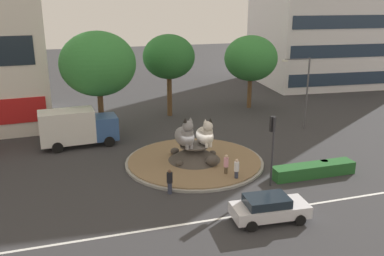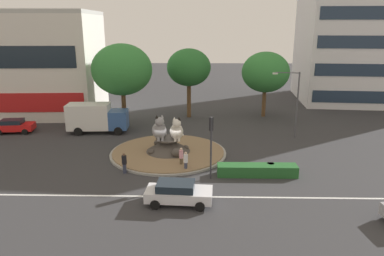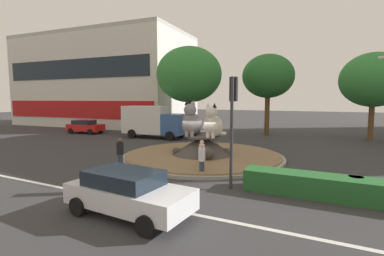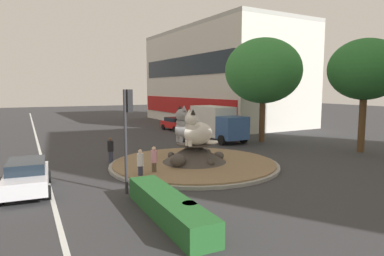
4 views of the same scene
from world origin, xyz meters
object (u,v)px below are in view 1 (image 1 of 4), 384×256
Objects in this scene: cat_statue_white at (205,135)px; third_tree_left at (251,58)px; cat_statue_grey at (185,135)px; parked_car_right at (269,208)px; traffic_light_mast at (272,138)px; second_tree_near_tower at (169,57)px; litter_bin at (324,166)px; delivery_box_truck at (77,127)px; broadleaf_tree_behind_island at (98,64)px; pedestrian_pink_shirt at (226,165)px; pedestrian_white_shirt at (237,170)px; pedestrian_black_shirt at (170,181)px; streetlight_arm at (304,87)px.

third_tree_left reaches higher than cat_statue_white.
cat_statue_grey is 0.56× the size of parked_car_right.
cat_statue_white is at bearing 73.54° from cat_statue_grey.
traffic_light_mast reaches higher than parked_car_right.
cat_statue_white is at bearing -125.28° from third_tree_left.
traffic_light_mast is (4.54, -5.25, 1.06)m from cat_statue_grey.
second_tree_near_tower reaches higher than litter_bin.
traffic_light_mast is 0.74× the size of delivery_box_truck.
traffic_light_mast is at bearing -57.44° from broadleaf_tree_behind_island.
broadleaf_tree_behind_island reaches higher than traffic_light_mast.
second_tree_near_tower is 13.13m from delivery_box_truck.
pedestrian_white_shirt is at bearing -97.06° from pedestrian_pink_shirt.
pedestrian_white_shirt is 1.88× the size of litter_bin.
broadleaf_tree_behind_island reaches higher than pedestrian_pink_shirt.
second_tree_near_tower is at bearing -176.44° from third_tree_left.
litter_bin is at bearing -44.83° from broadleaf_tree_behind_island.
second_tree_near_tower is 18.78m from pedestrian_white_shirt.
litter_bin is at bearing 58.70° from pedestrian_black_shirt.
pedestrian_black_shirt is at bearing 82.39° from traffic_light_mast.
pedestrian_white_shirt is (-9.39, -18.57, -4.83)m from third_tree_left.
third_tree_left reaches higher than streetlight_arm.
third_tree_left is 1.25× the size of delivery_box_truck.
cat_statue_white is 1.34× the size of pedestrian_white_shirt.
second_tree_near_tower is at bearing 111.20° from litter_bin.
cat_statue_white reaches higher than pedestrian_pink_shirt.
pedestrian_pink_shirt reaches higher than pedestrian_white_shirt.
second_tree_near_tower is at bearing 31.96° from delivery_box_truck.
cat_statue_grey is at bearing 39.26° from traffic_light_mast.
cat_statue_white is 4.28m from pedestrian_white_shirt.
third_tree_left is at bearing -22.14° from traffic_light_mast.
traffic_light_mast is at bearing 23.03° from cat_statue_white.
pedestrian_black_shirt is 11.75m from litter_bin.
parked_car_right is (7.60, -19.79, -5.72)m from broadleaf_tree_behind_island.
litter_bin is at bearing -36.62° from delivery_box_truck.
pedestrian_black_shirt is (-4.64, -18.44, -5.45)m from second_tree_near_tower.
cat_statue_grey is 1.50× the size of pedestrian_white_shirt.
broadleaf_tree_behind_island reaches higher than streetlight_arm.
delivery_box_truck is 20.50m from litter_bin.
cat_statue_grey is at bearing -99.25° from second_tree_near_tower.
second_tree_near_tower reaches higher than delivery_box_truck.
streetlight_arm reaches higher than pedestrian_white_shirt.
broadleaf_tree_behind_island is 6.37m from delivery_box_truck.
broadleaf_tree_behind_island is 19.51m from streetlight_arm.
parked_car_right is (0.68, -9.44, -1.49)m from cat_statue_white.
delivery_box_truck is at bearing -143.21° from cat_statue_grey.
litter_bin is (7.11, 5.16, -0.35)m from parked_car_right.
litter_bin is at bearing -68.80° from second_tree_near_tower.
pedestrian_white_shirt is 0.26× the size of delivery_box_truck.
third_tree_left is 9.24m from streetlight_arm.
broadleaf_tree_behind_island is (-9.88, 15.48, 3.10)m from traffic_light_mast.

